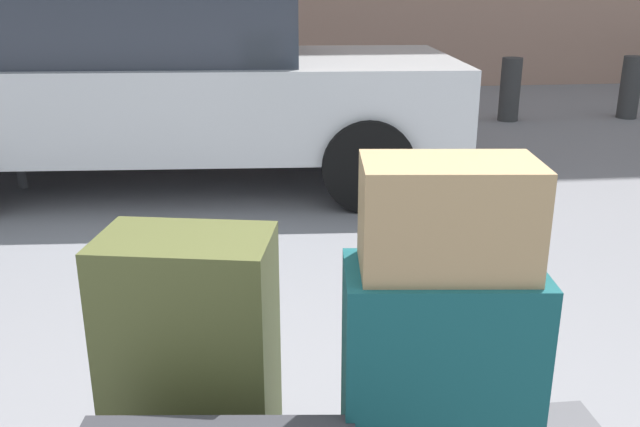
% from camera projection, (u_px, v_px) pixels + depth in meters
% --- Properties ---
extents(suitcase_teal_rear_left, '(0.44, 0.28, 0.63)m').
position_uv_depth(suitcase_teal_rear_left, '(436.00, 399.00, 1.53)').
color(suitcase_teal_rear_left, '#144C51').
rests_on(suitcase_teal_rear_left, luggage_cart).
extents(suitcase_olive_front_left, '(0.45, 0.33, 0.63)m').
position_uv_depth(suitcase_olive_front_left, '(192.00, 357.00, 1.70)').
color(suitcase_olive_front_left, '#4C5128').
rests_on(suitcase_olive_front_left, luggage_cart).
extents(duffel_bag_tan_topmost_pile, '(0.37, 0.24, 0.23)m').
position_uv_depth(duffel_bag_tan_topmost_pile, '(448.00, 216.00, 1.39)').
color(duffel_bag_tan_topmost_pile, '#9E7F56').
rests_on(duffel_bag_tan_topmost_pile, suitcase_teal_rear_left).
extents(parked_car, '(4.40, 2.12, 1.42)m').
position_uv_depth(parked_car, '(165.00, 84.00, 5.32)').
color(parked_car, silver).
rests_on(parked_car, ground_plane).
extents(bollard_kerb_near, '(0.22, 0.22, 0.70)m').
position_uv_depth(bollard_kerb_near, '(510.00, 90.00, 7.70)').
color(bollard_kerb_near, '#383838').
rests_on(bollard_kerb_near, ground_plane).
extents(bollard_kerb_mid, '(0.22, 0.22, 0.70)m').
position_uv_depth(bollard_kerb_mid, '(630.00, 87.00, 7.85)').
color(bollard_kerb_mid, '#383838').
rests_on(bollard_kerb_mid, ground_plane).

